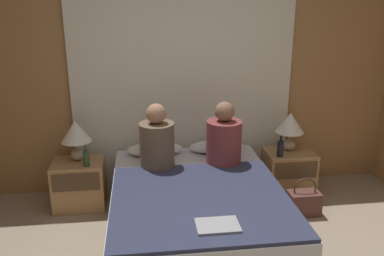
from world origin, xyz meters
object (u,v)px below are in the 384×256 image
at_px(beer_bottle_on_right_stand, 280,148).
at_px(laptop_on_bed, 218,225).
at_px(nightstand_left, 80,184).
at_px(handbag_on_floor, 304,202).
at_px(nightstand_right, 288,173).
at_px(bed, 196,212).
at_px(lamp_right, 290,125).
at_px(pillow_right, 217,146).
at_px(pillow_left, 155,149).
at_px(beer_bottle_on_left_stand, 86,158).
at_px(lamp_left, 76,134).
at_px(person_left_in_bed, 157,142).
at_px(person_right_in_bed, 224,139).

relative_size(beer_bottle_on_right_stand, laptop_on_bed, 0.73).
height_order(nightstand_left, handbag_on_floor, nightstand_left).
distance_m(nightstand_left, beer_bottle_on_right_stand, 2.12).
relative_size(nightstand_right, beer_bottle_on_right_stand, 2.26).
bearing_deg(nightstand_left, bed, -31.97).
xyz_separation_m(lamp_right, pillow_right, (-0.79, 0.05, -0.23)).
relative_size(pillow_left, pillow_right, 1.00).
bearing_deg(handbag_on_floor, beer_bottle_on_left_stand, 170.72).
xyz_separation_m(lamp_left, person_left_in_bed, (0.80, -0.29, -0.02)).
bearing_deg(laptop_on_bed, nightstand_right, 52.96).
height_order(nightstand_left, lamp_right, lamp_right).
bearing_deg(beer_bottle_on_left_stand, beer_bottle_on_right_stand, 0.00).
xyz_separation_m(pillow_right, handbag_on_floor, (0.79, -0.57, -0.42)).
height_order(pillow_right, laptop_on_bed, pillow_right).
bearing_deg(person_right_in_bed, lamp_right, 20.37).
bearing_deg(person_right_in_bed, beer_bottle_on_right_stand, 10.87).
relative_size(nightstand_left, lamp_left, 1.22).
relative_size(person_right_in_bed, handbag_on_floor, 1.61).
bearing_deg(pillow_right, bed, -112.39).
height_order(pillow_left, pillow_right, same).
distance_m(nightstand_left, lamp_right, 2.30).
bearing_deg(person_left_in_bed, pillow_left, 92.48).
relative_size(lamp_left, person_right_in_bed, 0.66).
relative_size(nightstand_left, beer_bottle_on_right_stand, 2.26).
distance_m(lamp_right, pillow_left, 1.47).
height_order(pillow_left, beer_bottle_on_left_stand, beer_bottle_on_left_stand).
distance_m(pillow_left, beer_bottle_on_left_stand, 0.71).
bearing_deg(pillow_right, handbag_on_floor, -35.75).
xyz_separation_m(bed, pillow_left, (-0.33, 0.81, 0.31)).
distance_m(lamp_left, handbag_on_floor, 2.39).
relative_size(pillow_left, person_right_in_bed, 0.92).
bearing_deg(lamp_right, beer_bottle_on_left_stand, -175.45).
height_order(person_right_in_bed, beer_bottle_on_left_stand, person_right_in_bed).
distance_m(bed, nightstand_right, 1.32).
xyz_separation_m(pillow_left, beer_bottle_on_right_stand, (1.30, -0.22, 0.03)).
height_order(pillow_right, beer_bottle_on_left_stand, beer_bottle_on_left_stand).
bearing_deg(pillow_right, laptop_on_bed, -100.33).
distance_m(person_right_in_bed, beer_bottle_on_right_stand, 0.66).
xyz_separation_m(lamp_left, pillow_left, (0.79, 0.05, -0.23)).
xyz_separation_m(lamp_left, handbag_on_floor, (2.24, -0.52, -0.65)).
height_order(lamp_left, person_left_in_bed, person_left_in_bed).
bearing_deg(person_left_in_bed, beer_bottle_on_left_stand, 170.13).
bearing_deg(person_left_in_bed, beer_bottle_on_right_stand, 5.36).
relative_size(pillow_right, handbag_on_floor, 1.48).
height_order(pillow_left, beer_bottle_on_right_stand, beer_bottle_on_right_stand).
distance_m(lamp_left, lamp_right, 2.24).
bearing_deg(beer_bottle_on_right_stand, lamp_right, 47.85).
height_order(beer_bottle_on_right_stand, laptop_on_bed, beer_bottle_on_right_stand).
height_order(bed, pillow_right, pillow_right).
xyz_separation_m(bed, nightstand_right, (1.12, 0.70, 0.00)).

